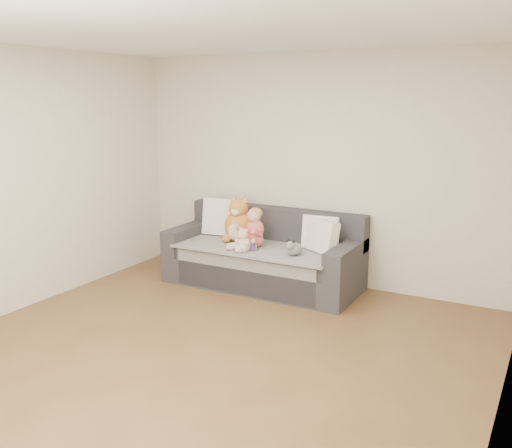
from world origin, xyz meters
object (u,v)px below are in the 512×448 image
(plush_cat, at_px, (239,224))
(teddy_bear, at_px, (243,242))
(sofa, at_px, (264,258))
(toddler, at_px, (252,231))
(sippy_cup, at_px, (253,245))

(plush_cat, xyz_separation_m, teddy_bear, (0.26, -0.36, -0.10))
(sofa, relative_size, plush_cat, 3.91)
(sofa, distance_m, toddler, 0.39)
(toddler, height_order, plush_cat, plush_cat)
(plush_cat, bearing_deg, sippy_cup, -47.33)
(sippy_cup, bearing_deg, plush_cat, 138.50)
(plush_cat, bearing_deg, teddy_bear, -60.29)
(sofa, xyz_separation_m, teddy_bear, (-0.08, -0.35, 0.27))
(toddler, bearing_deg, plush_cat, 163.80)
(sofa, height_order, sippy_cup, sofa)
(sofa, distance_m, teddy_bear, 0.44)
(sofa, bearing_deg, plush_cat, 176.69)
(teddy_bear, height_order, sippy_cup, teddy_bear)
(plush_cat, distance_m, teddy_bear, 0.46)
(plush_cat, relative_size, teddy_bear, 2.19)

